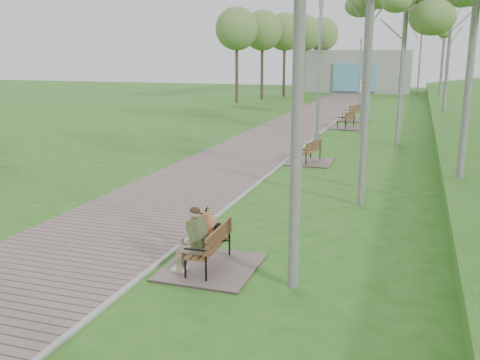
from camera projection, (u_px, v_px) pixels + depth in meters
name	position (u px, v px, depth m)	size (l,w,h in m)	color
walkway	(284.00, 132.00, 25.59)	(3.50, 67.00, 0.04)	#72605C
kerb	(320.00, 134.00, 25.06)	(0.10, 67.00, 0.05)	#999993
building_north	(358.00, 71.00, 52.29)	(10.00, 5.20, 4.00)	#9E9E99
bench_main	(205.00, 248.00, 9.35)	(1.58, 1.76, 1.38)	#72605C
bench_second	(308.00, 157.00, 18.56)	(1.56, 1.73, 0.95)	#72605C
bench_third	(346.00, 124.00, 27.09)	(1.70, 1.89, 1.05)	#72605C
bench_far	(352.00, 117.00, 30.06)	(1.81, 2.01, 1.11)	#72605C
lamp_post_second	(319.00, 77.00, 22.69)	(0.23, 0.23, 5.83)	#94969B
lamp_post_third	(360.00, 76.00, 37.32)	(0.18, 0.18, 4.64)	#94969B
pedestrian_near	(360.00, 89.00, 44.11)	(0.58, 0.38, 1.58)	white
birch_far_b	(368.00, 3.00, 24.14)	(2.30, 2.30, 7.53)	silver
birch_far_c	(446.00, 16.00, 34.09)	(2.28, 2.28, 7.69)	silver
birch_distant_b	(424.00, 12.00, 47.32)	(2.95, 2.95, 9.20)	silver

